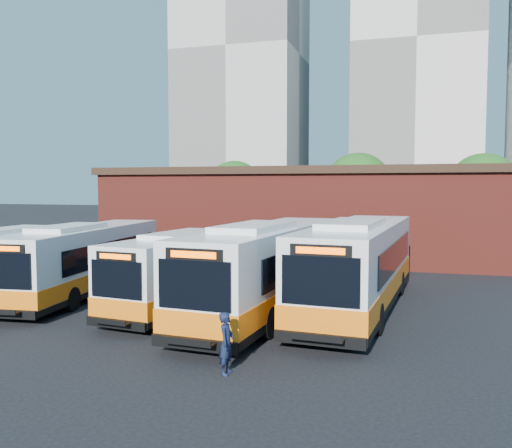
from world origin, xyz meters
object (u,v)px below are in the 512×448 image
(bus_farwest, at_px, (31,261))
(bus_west, at_px, (85,262))
(transit_worker, at_px, (227,343))
(bus_midwest, at_px, (199,270))
(bus_east, at_px, (359,268))
(bus_mideast, at_px, (269,271))

(bus_farwest, height_order, bus_west, bus_west)
(bus_farwest, distance_m, transit_worker, 15.65)
(bus_farwest, bearing_deg, bus_midwest, -2.38)
(bus_midwest, relative_size, bus_east, 0.86)
(bus_farwest, distance_m, bus_west, 3.07)
(transit_worker, bearing_deg, bus_east, -19.13)
(bus_midwest, height_order, transit_worker, bus_midwest)
(bus_midwest, height_order, bus_mideast, bus_mideast)
(bus_east, bearing_deg, bus_mideast, -151.06)
(bus_east, bearing_deg, bus_west, -173.52)
(bus_mideast, xyz_separation_m, bus_east, (3.44, 1.59, 0.04))
(bus_midwest, bearing_deg, transit_worker, -55.99)
(bus_farwest, xyz_separation_m, bus_east, (15.82, 0.52, 0.27))
(bus_mideast, height_order, transit_worker, bus_mideast)
(bus_midwest, distance_m, bus_mideast, 3.46)
(bus_west, bearing_deg, bus_mideast, -12.49)
(bus_west, height_order, bus_mideast, bus_mideast)
(bus_mideast, bearing_deg, bus_farwest, 179.52)
(bus_farwest, height_order, bus_east, bus_east)
(bus_west, relative_size, bus_east, 0.89)
(bus_west, distance_m, bus_mideast, 9.37)
(bus_west, height_order, transit_worker, bus_west)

